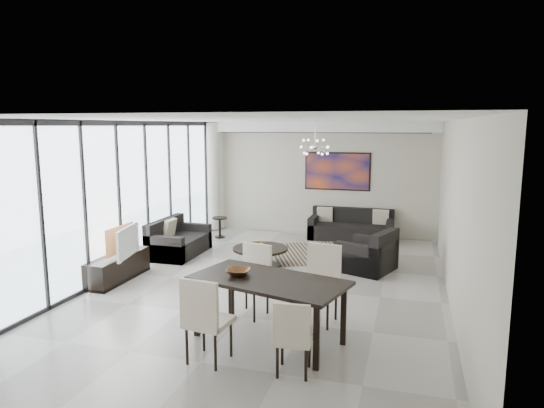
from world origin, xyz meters
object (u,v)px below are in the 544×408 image
at_px(sofa_main, 351,229).
at_px(dining_table, 269,285).
at_px(coffee_table, 260,256).
at_px(television, 123,242).
at_px(tv_console, 118,268).

relative_size(sofa_main, dining_table, 0.93).
height_order(coffee_table, sofa_main, sofa_main).
xyz_separation_m(coffee_table, sofa_main, (1.46, 2.91, 0.03)).
relative_size(coffee_table, television, 1.17).
bearing_deg(tv_console, television, -20.09).
height_order(sofa_main, television, television).
bearing_deg(coffee_table, dining_table, -70.65).
bearing_deg(tv_console, sofa_main, 50.44).
xyz_separation_m(coffee_table, television, (-2.08, -1.62, 0.52)).
height_order(coffee_table, dining_table, dining_table).
bearing_deg(coffee_table, television, -142.04).
distance_m(coffee_table, sofa_main, 3.26).
bearing_deg(sofa_main, dining_table, -93.13).
distance_m(sofa_main, television, 5.77).
xyz_separation_m(coffee_table, tv_console, (-2.24, -1.56, 0.02)).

